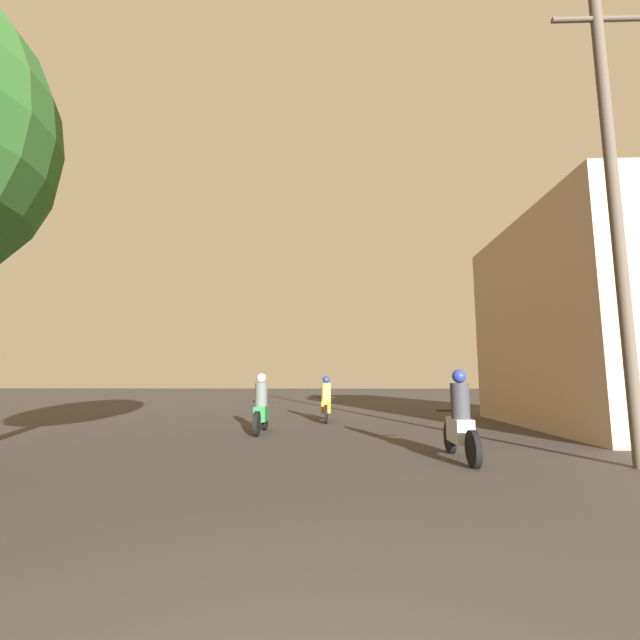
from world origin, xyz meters
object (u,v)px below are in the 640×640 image
object	(u,v)px
motorcycle_silver	(460,423)
motorcycle_orange	(326,403)
motorcycle_green	(261,409)
building_right_near	(605,322)
utility_pole_near	(615,204)

from	to	relation	value
motorcycle_silver	motorcycle_orange	world-z (taller)	motorcycle_silver
motorcycle_green	motorcycle_orange	distance (m)	3.51
motorcycle_orange	building_right_near	bearing A→B (deg)	-17.70
motorcycle_silver	motorcycle_green	world-z (taller)	motorcycle_silver
motorcycle_green	motorcycle_orange	bearing A→B (deg)	67.56
motorcycle_silver	building_right_near	size ratio (longest dim) A/B	0.26
motorcycle_silver	utility_pole_near	bearing A→B (deg)	-11.99
building_right_near	utility_pole_near	size ratio (longest dim) A/B	0.91
motorcycle_green	utility_pole_near	world-z (taller)	utility_pole_near
motorcycle_silver	building_right_near	distance (m)	8.00
motorcycle_silver	motorcycle_green	distance (m)	5.44
motorcycle_silver	motorcycle_orange	xyz separation A→B (m)	(-2.45, 6.69, -0.03)
motorcycle_green	building_right_near	world-z (taller)	building_right_near
motorcycle_silver	utility_pole_near	distance (m)	4.60
utility_pole_near	motorcycle_silver	bearing A→B (deg)	167.28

